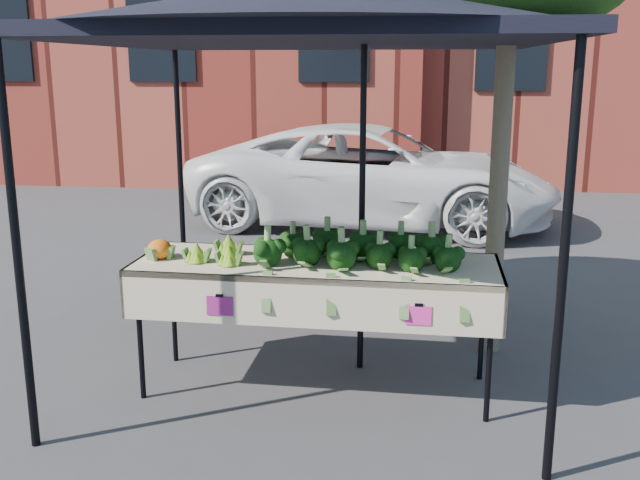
% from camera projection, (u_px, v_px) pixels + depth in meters
% --- Properties ---
extents(ground, '(90.00, 90.00, 0.00)m').
position_uv_depth(ground, '(283.00, 383.00, 5.08)').
color(ground, '#37373A').
extents(table, '(2.42, 0.86, 0.90)m').
position_uv_depth(table, '(316.00, 326.00, 4.91)').
color(table, beige).
rests_on(table, ground).
extents(canopy, '(3.16, 3.16, 2.74)m').
position_uv_depth(canopy, '(314.00, 180.00, 5.17)').
color(canopy, black).
rests_on(canopy, ground).
extents(broccoli_heap, '(1.35, 0.55, 0.24)m').
position_uv_depth(broccoli_heap, '(358.00, 245.00, 4.77)').
color(broccoli_heap, black).
rests_on(broccoli_heap, table).
extents(romanesco_cluster, '(0.41, 0.45, 0.18)m').
position_uv_depth(romanesco_cluster, '(217.00, 246.00, 4.85)').
color(romanesco_cluster, '#90A925').
rests_on(romanesco_cluster, table).
extents(cauliflower_pair, '(0.18, 0.18, 0.16)m').
position_uv_depth(cauliflower_pair, '(160.00, 247.00, 4.86)').
color(cauliflower_pair, orange).
rests_on(cauliflower_pair, table).
extents(vehicle, '(1.62, 2.43, 4.99)m').
position_uv_depth(vehicle, '(376.00, 40.00, 9.65)').
color(vehicle, white).
rests_on(vehicle, ground).
extents(street_tree, '(2.05, 2.05, 4.04)m').
position_uv_depth(street_tree, '(504.00, 86.00, 5.23)').
color(street_tree, '#1E4C14').
rests_on(street_tree, ground).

